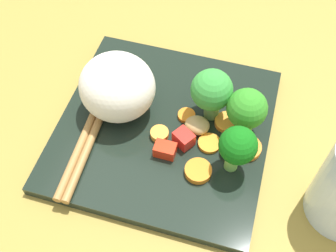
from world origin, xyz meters
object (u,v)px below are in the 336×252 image
square_plate (164,129)px  chopstick_pair (96,119)px  broccoli_floret_2 (212,91)px  rice_mound (117,87)px  carrot_slice_4 (163,135)px

square_plate → chopstick_pair: (-7.59, -2.10, 1.07)cm
broccoli_floret_2 → chopstick_pair: broccoli_floret_2 is taller
broccoli_floret_2 → square_plate: bearing=-142.7°
rice_mound → chopstick_pair: (-1.86, -2.80, -3.36)cm
broccoli_floret_2 → carrot_slice_4: bearing=-129.0°
broccoli_floret_2 → chopstick_pair: bearing=-155.6°
rice_mound → chopstick_pair: bearing=-123.7°
carrot_slice_4 → chopstick_pair: size_ratio=0.10×
square_plate → carrot_slice_4: (0.47, -1.49, 1.01)cm
square_plate → carrot_slice_4: carrot_slice_4 is taller
square_plate → carrot_slice_4: size_ratio=11.52×
broccoli_floret_2 → carrot_slice_4: 7.24cm
rice_mound → broccoli_floret_2: bearing=14.6°
rice_mound → carrot_slice_4: (6.20, -2.18, -3.42)cm
square_plate → broccoli_floret_2: size_ratio=3.49×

